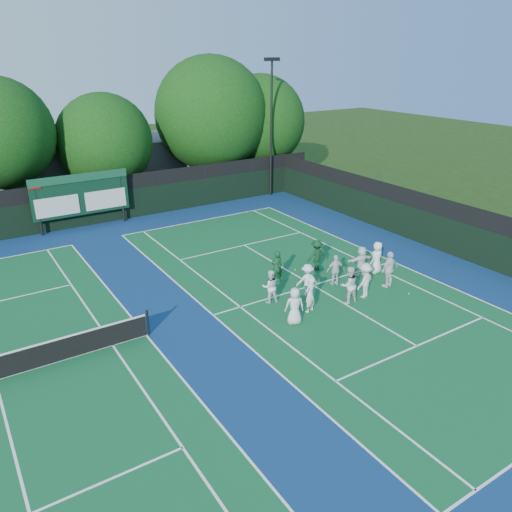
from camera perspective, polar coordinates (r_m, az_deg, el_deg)
ground at (r=23.74m, az=8.02°, el=-4.24°), size 120.00×120.00×0.00m
court_apron at (r=21.52m, az=-6.15°, el=-7.11°), size 34.00×32.00×0.01m
near_court at (r=24.42m, az=6.51°, el=-3.34°), size 11.05×23.85×0.01m
back_fence at (r=34.18m, az=-17.77°, el=5.72°), size 34.00×0.08×3.00m
divider_fence_right at (r=30.08m, az=20.14°, el=3.19°), size 0.08×32.00×3.00m
scoreboard at (r=33.35m, az=-19.41°, el=6.60°), size 6.00×0.21×3.55m
clubhouse at (r=42.57m, az=-15.68°, el=10.00°), size 18.00×6.00×4.00m
light_pole_right at (r=38.53m, az=1.78°, el=16.06°), size 1.20×0.30×10.12m
tree_b at (r=36.01m, az=-27.19°, el=12.11°), size 6.97×6.97×9.27m
tree_c at (r=37.42m, az=-16.71°, el=12.19°), size 6.66×6.66×8.01m
tree_d at (r=40.40m, az=-4.99°, el=15.58°), size 8.73×8.73×10.40m
tree_e at (r=42.75m, az=0.52°, el=14.94°), size 7.49×7.49×8.94m
tennis_ball_1 at (r=25.96m, az=4.52°, el=-1.58°), size 0.07×0.07×0.07m
tennis_ball_2 at (r=24.49m, az=17.08°, el=-4.11°), size 0.07×0.07×0.07m
tennis_ball_4 at (r=27.70m, az=6.69°, el=-0.08°), size 0.07×0.07×0.07m
tennis_ball_5 at (r=25.51m, az=13.02°, el=-2.58°), size 0.07×0.07×0.07m
player_front_0 at (r=20.73m, az=4.43°, el=-5.71°), size 0.94×0.80×1.63m
player_front_1 at (r=21.71m, az=6.19°, el=-4.41°), size 0.68×0.55×1.63m
player_front_2 at (r=22.71m, az=10.56°, el=-3.25°), size 0.92×0.76×1.75m
player_front_3 at (r=23.36m, az=12.34°, el=-2.74°), size 1.22×0.92×1.67m
player_front_4 at (r=24.62m, az=14.99°, el=-1.48°), size 1.10×0.54×1.81m
player_back_0 at (r=22.39m, az=1.62°, el=-3.50°), size 0.91×0.80×1.56m
player_back_1 at (r=23.09m, az=5.88°, el=-2.76°), size 1.16×0.90×1.57m
player_back_2 at (r=24.35m, az=9.08°, el=-1.59°), size 0.97×0.62×1.54m
player_back_3 at (r=25.59m, az=11.93°, el=-0.57°), size 1.49×0.63×1.56m
player_back_4 at (r=26.07m, az=13.65°, el=-0.16°), size 0.90×0.68×1.66m
coach_left at (r=24.28m, az=2.37°, el=-1.26°), size 0.67×0.51×1.64m
coach_right at (r=25.82m, az=6.94°, el=0.08°), size 1.08×0.64×1.64m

